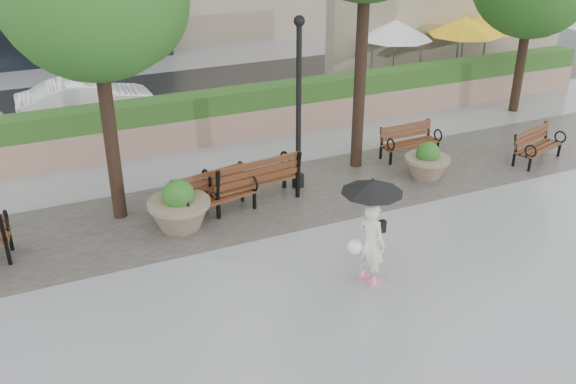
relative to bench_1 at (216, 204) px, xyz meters
name	(u,v)px	position (x,y,z in m)	size (l,w,h in m)	color
ground	(365,256)	(2.01, -2.75, -0.27)	(100.00, 100.00, 0.00)	gray
cobble_strip	(297,193)	(2.01, 0.25, -0.27)	(28.00, 3.20, 0.01)	#383330
hedge_wall	(235,114)	(2.01, 4.25, 0.39)	(24.00, 0.80, 1.35)	#957260
cafe_wall	(453,19)	(11.51, 7.25, 1.73)	(10.00, 0.60, 4.00)	tan
cafe_hedge	(477,78)	(11.01, 5.05, 0.18)	(8.00, 0.50, 0.90)	#204818
asphalt_street	(193,98)	(2.01, 8.25, -0.27)	(40.00, 7.00, 0.00)	black
bench_1	(216,204)	(0.00, 0.00, 0.00)	(1.82, 1.03, 0.92)	#5B331A
bench_2	(253,189)	(0.94, 0.23, 0.05)	(2.14, 1.06, 1.10)	#5B331A
bench_3	(409,148)	(5.57, 1.03, -0.03)	(1.57, 0.68, 0.83)	#5B331A
bench_4	(537,152)	(8.32, -0.56, -0.03)	(1.63, 1.03, 0.82)	#5B331A
planter_left	(179,210)	(-0.83, -0.21, 0.14)	(1.26, 1.26, 1.06)	#7F6B56
planter_right	(427,164)	(5.22, -0.21, 0.07)	(1.07, 1.07, 0.89)	#7F6B56
lamppost	(299,116)	(2.20, 0.58, 1.44)	(0.28, 0.28, 3.91)	black
patio_umb_white	(396,30)	(8.55, 6.46, 1.71)	(2.50, 2.50, 2.30)	black
patio_umb_yellow_a	(465,26)	(11.05, 6.01, 1.71)	(2.50, 2.50, 2.30)	black
patio_umb_yellow_b	(488,22)	(12.31, 6.33, 1.71)	(2.50, 2.50, 2.30)	black
car_right	(87,101)	(-1.47, 7.20, 0.37)	(1.36, 3.91, 1.29)	white
pedestrian	(371,221)	(1.65, -3.46, 0.91)	(1.06, 1.06, 1.94)	beige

